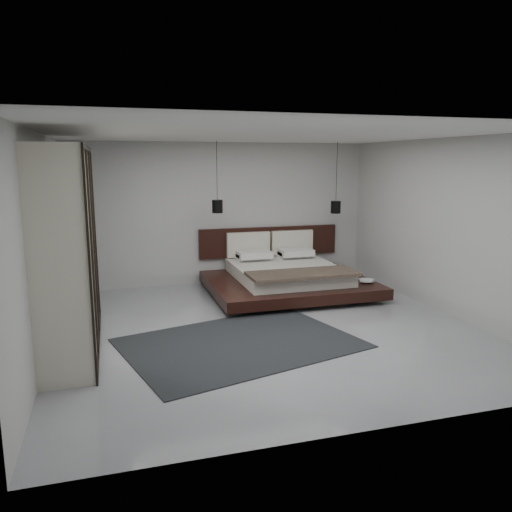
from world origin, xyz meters
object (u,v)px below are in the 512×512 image
object	(u,v)px
bed	(286,276)
pendant_right	(336,207)
lattice_screen	(63,228)
wardrobe	(68,250)
rug	(240,343)
pendant_left	(217,206)

from	to	relation	value
bed	pendant_right	distance (m)	1.79
lattice_screen	wardrobe	bearing A→B (deg)	-84.13
pendant_right	rug	world-z (taller)	pendant_right
bed	wardrobe	world-z (taller)	wardrobe
bed	pendant_left	xyz separation A→B (m)	(-1.21, 0.48, 1.31)
lattice_screen	bed	distance (m)	4.10
lattice_screen	rug	bearing A→B (deg)	-50.87
pendant_left	pendant_right	bearing A→B (deg)	0.00
bed	pendant_left	bearing A→B (deg)	158.41
lattice_screen	pendant_right	size ratio (longest dim) A/B	1.87
wardrobe	lattice_screen	bearing A→B (deg)	95.87
wardrobe	bed	bearing A→B (deg)	27.26
bed	pendant_right	bearing A→B (deg)	21.59
lattice_screen	rug	world-z (taller)	lattice_screen
lattice_screen	bed	bearing A→B (deg)	-7.93
lattice_screen	pendant_right	world-z (taller)	pendant_right
pendant_left	wardrobe	xyz separation A→B (m)	(-2.48, -2.38, -0.30)
lattice_screen	pendant_right	bearing A→B (deg)	-0.79
pendant_left	wardrobe	bearing A→B (deg)	-136.20
pendant_left	pendant_right	size ratio (longest dim) A/B	0.94
lattice_screen	bed	size ratio (longest dim) A/B	0.89
bed	pendant_left	size ratio (longest dim) A/B	2.23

